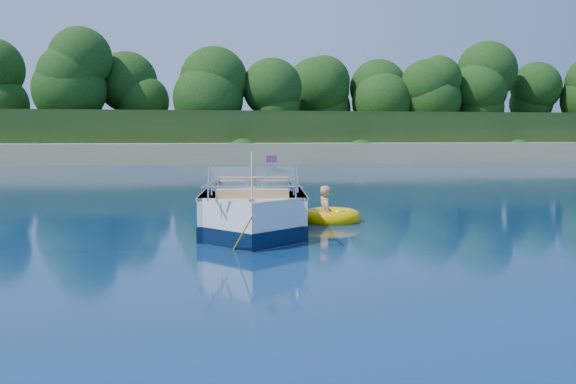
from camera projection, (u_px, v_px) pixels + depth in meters
The scene contains 6 objects.
ground at pixel (422, 240), 13.14m from camera, with size 160.00×160.00×0.00m, color #0A2148.
shoreline at pixel (216, 144), 75.56m from camera, with size 170.00×59.00×6.00m.
treeline at pixel (234, 93), 52.85m from camera, with size 150.00×7.12×8.19m.
motorboat at pixel (254, 213), 14.34m from camera, with size 2.77×6.23×2.08m.
tow_tube at pixel (330, 217), 15.96m from camera, with size 1.62×1.62×0.40m.
boy at pixel (325, 221), 16.02m from camera, with size 0.54×0.35×1.47m, color tan.
Camera 1 is at (-5.02, -12.31, 2.16)m, focal length 40.00 mm.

